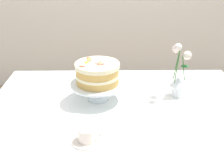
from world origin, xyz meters
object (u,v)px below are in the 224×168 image
dining_table (122,125)px  flower_vase (179,76)px  layer_cake (97,73)px  cake_stand (98,86)px  teacup (87,136)px

dining_table → flower_vase: (0.31, 0.15, 0.21)m
layer_cake → flower_vase: bearing=5.6°
dining_table → cake_stand: cake_stand is taller
cake_stand → layer_cake: layer_cake is taller
layer_cake → teacup: layer_cake is taller
dining_table → layer_cake: 0.30m
flower_vase → dining_table: bearing=-154.1°
cake_stand → flower_vase: 0.44m
flower_vase → cake_stand: bearing=-174.4°
layer_cake → teacup: (-0.03, -0.37, -0.13)m
cake_stand → layer_cake: bearing=158.8°
layer_cake → dining_table: bearing=-40.8°
cake_stand → layer_cake: size_ratio=1.25×
flower_vase → teacup: 0.64m
cake_stand → flower_vase: (0.44, 0.04, 0.04)m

